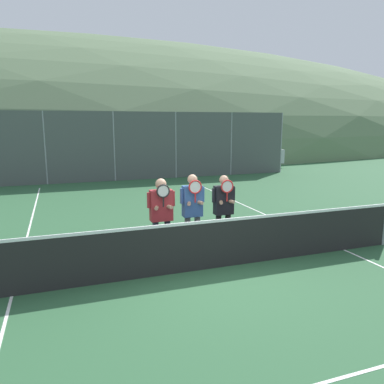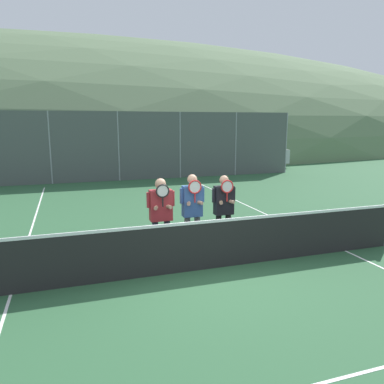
{
  "view_description": "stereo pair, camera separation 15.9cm",
  "coord_description": "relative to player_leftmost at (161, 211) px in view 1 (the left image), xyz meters",
  "views": [
    {
      "loc": [
        -2.55,
        -6.51,
        2.88
      ],
      "look_at": [
        0.17,
        1.15,
        1.35
      ],
      "focal_mm": 35.0,
      "sensor_mm": 36.0,
      "label": 1
    },
    {
      "loc": [
        -2.4,
        -6.56,
        2.88
      ],
      "look_at": [
        0.17,
        1.15,
        1.35
      ],
      "focal_mm": 35.0,
      "sensor_mm": 36.0,
      "label": 2
    }
  ],
  "objects": [
    {
      "name": "car_center",
      "position": [
        4.51,
        13.26,
        -0.17
      ],
      "size": [
        4.33,
        2.02,
        1.69
      ],
      "color": "#B2B7BC",
      "rests_on": "ground_plane"
    },
    {
      "name": "car_right_of_center",
      "position": [
        9.29,
        13.55,
        -0.1
      ],
      "size": [
        4.09,
        1.96,
        1.85
      ],
      "color": "#B2B7BC",
      "rests_on": "ground_plane"
    },
    {
      "name": "court_line_right_sideline",
      "position": [
        4.05,
        2.09,
        -1.03
      ],
      "size": [
        0.05,
        16.0,
        0.01
      ],
      "primitive_type": "cube",
      "color": "white",
      "rests_on": "ground_plane"
    },
    {
      "name": "court_line_left_sideline",
      "position": [
        -2.85,
        2.09,
        -1.03
      ],
      "size": [
        0.05,
        16.0,
        0.01
      ],
      "primitive_type": "cube",
      "color": "white",
      "rests_on": "ground_plane"
    },
    {
      "name": "player_leftmost",
      "position": [
        0.0,
        0.0,
        0.0
      ],
      "size": [
        0.6,
        0.34,
        1.72
      ],
      "color": "#232838",
      "rests_on": "ground_plane"
    },
    {
      "name": "clubhouse_building",
      "position": [
        1.63,
        19.17,
        0.96
      ],
      "size": [
        16.75,
        5.5,
        3.96
      ],
      "color": "beige",
      "rests_on": "ground_plane"
    },
    {
      "name": "hill_distant",
      "position": [
        0.6,
        50.98,
        -1.04
      ],
      "size": [
        134.52,
        74.73,
        26.16
      ],
      "color": "#5B7551",
      "rests_on": "ground_plane"
    },
    {
      "name": "car_left_of_center",
      "position": [
        -0.61,
        13.67,
        -0.1
      ],
      "size": [
        4.75,
        1.9,
        1.85
      ],
      "color": "silver",
      "rests_on": "ground_plane"
    },
    {
      "name": "ground_plane",
      "position": [
        0.6,
        -0.91,
        -1.04
      ],
      "size": [
        120.0,
        120.0,
        0.0
      ],
      "primitive_type": "plane",
      "color": "#2D5B38"
    },
    {
      "name": "player_center_left",
      "position": [
        0.71,
        0.04,
        0.01
      ],
      "size": [
        0.56,
        0.34,
        1.77
      ],
      "color": "#56565B",
      "rests_on": "ground_plane"
    },
    {
      "name": "tennis_net",
      "position": [
        0.6,
        -0.91,
        -0.52
      ],
      "size": [
        9.29,
        0.09,
        1.1
      ],
      "color": "gray",
      "rests_on": "ground_plane"
    },
    {
      "name": "player_center_right",
      "position": [
        1.48,
        0.1,
        -0.03
      ],
      "size": [
        0.56,
        0.34,
        1.71
      ],
      "color": "black",
      "rests_on": "ground_plane"
    },
    {
      "name": "fence_back",
      "position": [
        0.6,
        11.08,
        0.65
      ],
      "size": [
        18.91,
        0.06,
        3.37
      ],
      "color": "gray",
      "rests_on": "ground_plane"
    }
  ]
}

